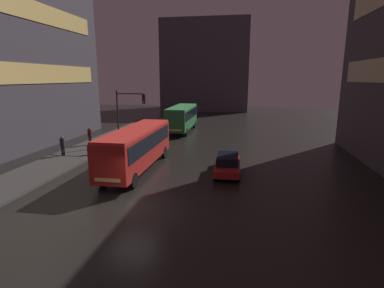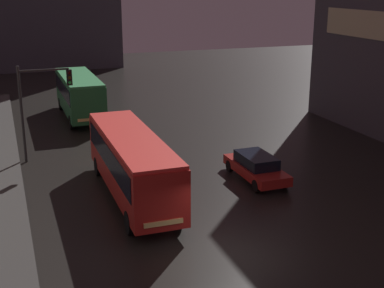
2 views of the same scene
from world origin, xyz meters
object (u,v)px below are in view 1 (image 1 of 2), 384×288
Objects in this scene: bus_near at (137,145)px; pedestrian_mid at (90,134)px; pedestrian_near at (62,144)px; traffic_light_main at (128,109)px; bus_far at (182,116)px; car_taxi at (228,164)px.

bus_near reaches higher than pedestrian_mid.
pedestrian_near is 4.43m from pedestrian_mid.
traffic_light_main is (-3.52, 7.32, 1.85)m from bus_near.
bus_near is at bearing 89.87° from bus_far.
pedestrian_mid is 0.32× the size of traffic_light_main.
traffic_light_main is (4.23, 4.81, 2.60)m from pedestrian_near.
car_taxi is 2.66× the size of pedestrian_near.
bus_far is 12.51m from pedestrian_mid.
pedestrian_mid is at bearing 113.69° from pedestrian_near.
bus_far is 10.35m from traffic_light_main.
bus_near is 8.17m from pedestrian_near.
traffic_light_main is at bearing -64.21° from bus_near.
traffic_light_main reaches higher than pedestrian_mid.
car_taxi is 2.60× the size of pedestrian_mid.
bus_far reaches higher than pedestrian_mid.
bus_far is 16.35m from pedestrian_near.
car_taxi is (6.73, 0.25, -1.23)m from bus_near.
bus_far reaches higher than bus_near.
bus_far is 5.14× the size of pedestrian_mid.
pedestrian_mid is at bearing 52.78° from bus_far.
pedestrian_mid is (-7.53, -9.96, -0.77)m from bus_far.
pedestrian_near is at bearing 66.18° from pedestrian_mid.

